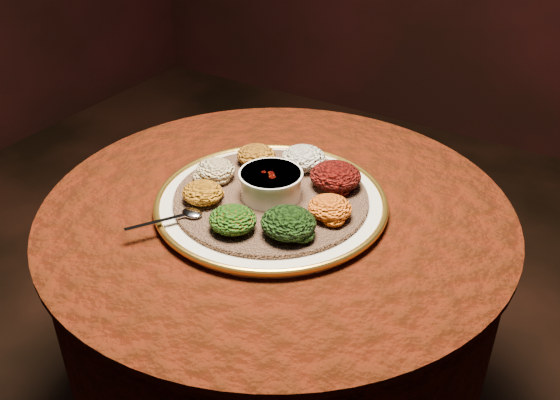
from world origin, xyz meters
The scene contains 13 objects.
table centered at (0.00, 0.00, 0.55)m, with size 0.96×0.96×0.73m.
platter centered at (-0.01, -0.01, 0.75)m, with size 0.58×0.58×0.02m.
injera centered at (-0.01, -0.01, 0.76)m, with size 0.39×0.39×0.01m, color #895D44.
stew_bowl centered at (-0.01, -0.01, 0.79)m, with size 0.13×0.13×0.05m.
spoon centered at (-0.10, -0.16, 0.77)m, with size 0.10×0.13×0.01m.
portion_ayib centered at (-0.01, 0.12, 0.78)m, with size 0.10×0.09×0.05m, color white.
portion_kitfo centered at (0.09, 0.09, 0.79)m, with size 0.11×0.10×0.05m, color black.
portion_tikil centered at (0.13, -0.02, 0.78)m, with size 0.08×0.08×0.04m, color #C98910.
portion_gomen centered at (0.09, -0.11, 0.79)m, with size 0.10×0.10×0.05m, color black.
portion_mixveg centered at (0.00, -0.15, 0.78)m, with size 0.09×0.09×0.04m, color #9B310A.
portion_kik centered at (-0.11, -0.10, 0.78)m, with size 0.08×0.08×0.04m, color #B4660F.
portion_timatim centered at (-0.14, -0.01, 0.78)m, with size 0.08×0.08×0.04m, color maroon.
portion_shiro centered at (-0.10, 0.08, 0.78)m, with size 0.09×0.08×0.04m, color #9A5A12.
Camera 1 is at (0.56, -0.90, 1.43)m, focal length 40.00 mm.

